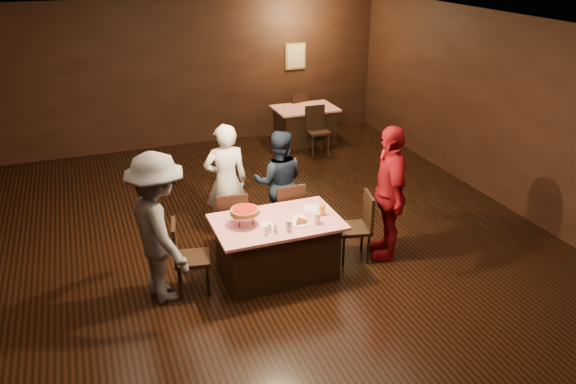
# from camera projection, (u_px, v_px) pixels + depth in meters

# --- Properties ---
(room) EXTENTS (10.00, 10.04, 3.02)m
(room) POSITION_uv_depth(u_px,v_px,m) (277.00, 103.00, 7.01)
(room) COLOR black
(room) RESTS_ON ground
(main_table) EXTENTS (1.60, 1.00, 0.77)m
(main_table) POSITION_uv_depth(u_px,v_px,m) (277.00, 247.00, 7.23)
(main_table) COLOR red
(main_table) RESTS_ON ground
(back_table) EXTENTS (1.30, 0.90, 0.77)m
(back_table) POSITION_uv_depth(u_px,v_px,m) (305.00, 125.00, 11.99)
(back_table) COLOR red
(back_table) RESTS_ON ground
(chair_far_left) EXTENTS (0.46, 0.46, 0.95)m
(chair_far_left) POSITION_uv_depth(u_px,v_px,m) (231.00, 221.00, 7.70)
(chair_far_left) COLOR black
(chair_far_left) RESTS_ON ground
(chair_far_right) EXTENTS (0.44, 0.44, 0.95)m
(chair_far_right) POSITION_uv_depth(u_px,v_px,m) (286.00, 212.00, 7.96)
(chair_far_right) COLOR black
(chair_far_right) RESTS_ON ground
(chair_end_left) EXTENTS (0.49, 0.49, 0.95)m
(chair_end_left) POSITION_uv_depth(u_px,v_px,m) (192.00, 257.00, 6.84)
(chair_end_left) COLOR black
(chair_end_left) RESTS_ON ground
(chair_end_right) EXTENTS (0.50, 0.50, 0.95)m
(chair_end_right) POSITION_uv_depth(u_px,v_px,m) (354.00, 227.00, 7.54)
(chair_end_right) COLOR black
(chair_end_right) RESTS_ON ground
(chair_back_near) EXTENTS (0.43, 0.43, 0.95)m
(chair_back_near) POSITION_uv_depth(u_px,v_px,m) (318.00, 131.00, 11.35)
(chair_back_near) COLOR black
(chair_back_near) RESTS_ON ground
(chair_back_far) EXTENTS (0.51, 0.51, 0.95)m
(chair_back_far) POSITION_uv_depth(u_px,v_px,m) (295.00, 114.00, 12.46)
(chair_back_far) COLOR black
(chair_back_far) RESTS_ON ground
(diner_white_jacket) EXTENTS (0.65, 0.46, 1.71)m
(diner_white_jacket) POSITION_uv_depth(u_px,v_px,m) (226.00, 182.00, 7.99)
(diner_white_jacket) COLOR white
(diner_white_jacket) RESTS_ON ground
(diner_navy_hoodie) EXTENTS (0.90, 0.80, 1.56)m
(diner_navy_hoodie) POSITION_uv_depth(u_px,v_px,m) (279.00, 182.00, 8.18)
(diner_navy_hoodie) COLOR #151F30
(diner_navy_hoodie) RESTS_ON ground
(diner_grey_knit) EXTENTS (0.96, 1.33, 1.86)m
(diner_grey_knit) POSITION_uv_depth(u_px,v_px,m) (159.00, 229.00, 6.54)
(diner_grey_knit) COLOR #535458
(diner_grey_knit) RESTS_ON ground
(diner_red_shirt) EXTENTS (0.77, 1.18, 1.87)m
(diner_red_shirt) POSITION_uv_depth(u_px,v_px,m) (389.00, 193.00, 7.45)
(diner_red_shirt) COLOR maroon
(diner_red_shirt) RESTS_ON ground
(pizza_stand) EXTENTS (0.38, 0.38, 0.22)m
(pizza_stand) POSITION_uv_depth(u_px,v_px,m) (245.00, 211.00, 6.91)
(pizza_stand) COLOR black
(pizza_stand) RESTS_ON main_table
(plate_with_slice) EXTENTS (0.25, 0.25, 0.06)m
(plate_with_slice) POSITION_uv_depth(u_px,v_px,m) (300.00, 222.00, 6.99)
(plate_with_slice) COLOR white
(plate_with_slice) RESTS_ON main_table
(plate_empty) EXTENTS (0.25, 0.25, 0.01)m
(plate_empty) POSITION_uv_depth(u_px,v_px,m) (312.00, 209.00, 7.37)
(plate_empty) COLOR white
(plate_empty) RESTS_ON main_table
(glass_front_left) EXTENTS (0.08, 0.08, 0.14)m
(glass_front_left) POSITION_uv_depth(u_px,v_px,m) (289.00, 226.00, 6.80)
(glass_front_left) COLOR silver
(glass_front_left) RESTS_ON main_table
(glass_front_right) EXTENTS (0.08, 0.08, 0.14)m
(glass_front_right) POSITION_uv_depth(u_px,v_px,m) (317.00, 219.00, 6.97)
(glass_front_right) COLOR silver
(glass_front_right) RESTS_ON main_table
(glass_amber) EXTENTS (0.08, 0.08, 0.14)m
(glass_amber) POSITION_uv_depth(u_px,v_px,m) (322.00, 210.00, 7.19)
(glass_amber) COLOR #BF7F26
(glass_amber) RESTS_ON main_table
(condiments) EXTENTS (0.17, 0.10, 0.09)m
(condiments) POSITION_uv_depth(u_px,v_px,m) (271.00, 230.00, 6.75)
(condiments) COLOR silver
(condiments) RESTS_ON main_table
(napkin_center) EXTENTS (0.19, 0.19, 0.01)m
(napkin_center) POSITION_uv_depth(u_px,v_px,m) (299.00, 217.00, 7.16)
(napkin_center) COLOR white
(napkin_center) RESTS_ON main_table
(napkin_left) EXTENTS (0.21, 0.21, 0.01)m
(napkin_left) POSITION_uv_depth(u_px,v_px,m) (267.00, 224.00, 6.98)
(napkin_left) COLOR white
(napkin_left) RESTS_ON main_table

